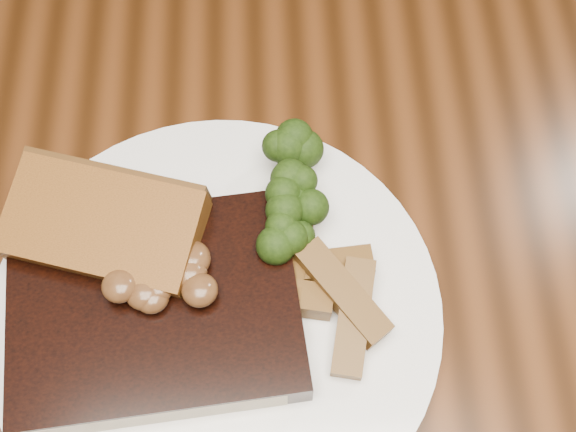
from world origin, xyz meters
name	(u,v)px	position (x,y,z in m)	size (l,w,h in m)	color
dining_table	(283,293)	(0.00, 0.00, 0.66)	(1.60, 0.90, 0.75)	#4B250F
plate	(216,314)	(-0.04, -0.05, 0.76)	(0.29, 0.29, 0.01)	white
steak	(156,310)	(-0.08, -0.06, 0.77)	(0.18, 0.13, 0.03)	black
steak_bone	(152,409)	(-0.08, -0.12, 0.77)	(0.16, 0.01, 0.02)	#B8A98E
mushroom_pile	(151,292)	(-0.08, -0.05, 0.80)	(0.07, 0.07, 0.03)	brown
garlic_bread	(110,241)	(-0.11, -0.01, 0.78)	(0.12, 0.07, 0.03)	brown
potato_wedges	(321,308)	(0.02, -0.06, 0.77)	(0.09, 0.09, 0.02)	brown
broccoli_cluster	(294,197)	(0.01, 0.02, 0.78)	(0.07, 0.07, 0.04)	#233B0D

